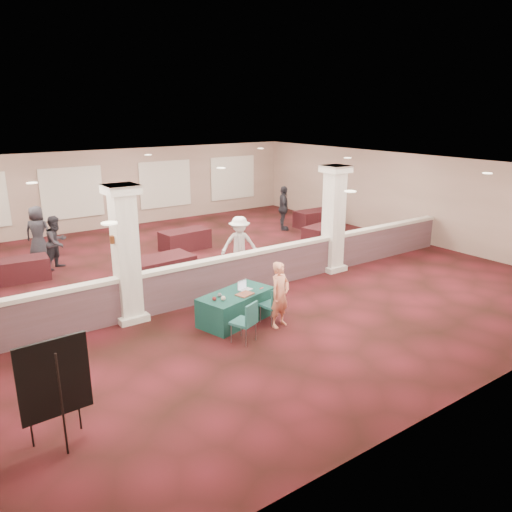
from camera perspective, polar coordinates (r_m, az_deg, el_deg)
ground at (r=14.96m, az=-3.78°, el=-2.20°), size 16.00×16.00×0.00m
wall_back at (r=21.65m, az=-15.19°, el=7.50°), size 16.00×0.04×3.20m
wall_front at (r=9.04m, az=23.96°, el=-5.75°), size 16.00×0.04×3.20m
wall_right at (r=19.83m, az=16.32°, el=6.62°), size 0.04×16.00×3.20m
ceiling at (r=14.26m, az=-4.02°, el=10.07°), size 16.00×16.00×0.02m
partition_wall at (r=13.59m, az=-0.49°, el=-1.60°), size 15.60×0.28×1.10m
column_left at (r=11.72m, az=-14.67°, el=0.32°), size 0.72×0.72×3.20m
column_right at (r=15.17m, az=8.86°, el=4.32°), size 0.72×0.72×3.20m
sconce_left at (r=11.54m, az=-16.09°, el=1.82°), size 0.12×0.12×0.18m
sconce_right at (r=11.72m, az=-13.52°, el=2.25°), size 0.12×0.12×0.18m
near_table at (r=11.72m, az=-2.30°, el=-5.83°), size 1.97×1.33×0.69m
conf_chair_main at (r=11.51m, az=2.10°, el=-5.29°), size 0.51×0.51×0.89m
conf_chair_side at (r=10.59m, az=-1.06°, el=-7.22°), size 0.60×0.60×0.91m
easel_board at (r=7.88m, az=-22.06°, el=-12.97°), size 1.01×0.52×1.71m
woman at (r=11.29m, az=2.75°, el=-4.44°), size 0.62×0.48×1.53m
far_table_front_left at (r=15.92m, az=-25.44°, el=-1.44°), size 1.67×0.93×0.65m
far_table_front_center at (r=14.23m, az=-11.12°, el=-1.77°), size 2.04×1.11×0.80m
far_table_front_right at (r=18.60m, az=7.65°, el=2.50°), size 1.75×1.15×0.66m
far_table_back_center at (r=17.74m, az=-8.12°, el=1.85°), size 1.77×0.99×0.69m
far_table_back_right at (r=21.13m, az=6.70°, el=4.29°), size 1.71×0.88×0.69m
attendee_a at (r=16.54m, az=-21.82°, el=1.46°), size 0.90×0.84×1.66m
attendee_b at (r=15.02m, az=-1.89°, el=1.33°), size 1.21×0.95×1.72m
attendee_c at (r=20.33m, az=3.17°, el=5.47°), size 0.99×1.16×1.79m
attendee_d at (r=17.96m, az=-23.66°, el=2.51°), size 0.97×0.89×1.74m
laptop_base at (r=11.76m, az=-1.22°, el=-3.88°), size 0.36×0.29×0.02m
laptop_screen at (r=11.78m, az=-1.62°, el=-3.25°), size 0.31×0.09×0.21m
screen_glow at (r=11.78m, az=-1.60°, el=-3.32°), size 0.28×0.08×0.18m
knitting at (r=11.47m, az=-1.28°, el=-4.39°), size 0.44×0.37×0.03m
yarn_cream at (r=11.15m, az=-3.76°, el=-4.84°), size 0.10×0.10×0.10m
yarn_red at (r=11.15m, az=-4.80°, el=-4.89°), size 0.09×0.09×0.09m
yarn_grey at (r=11.35m, az=-4.20°, el=-4.47°), size 0.10×0.10×0.10m
scissors at (r=11.86m, az=0.63°, el=-3.70°), size 0.12×0.06×0.01m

